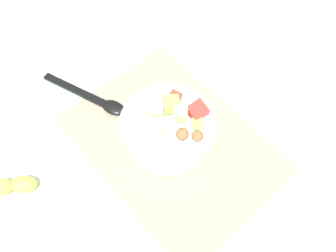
{
  "coord_description": "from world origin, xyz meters",
  "views": [
    {
      "loc": [
        -0.26,
        0.24,
        0.7
      ],
      "look_at": [
        0.02,
        -0.01,
        0.05
      ],
      "focal_mm": 37.59,
      "sensor_mm": 36.0,
      "label": 1
    }
  ],
  "objects": [
    {
      "name": "ground_plane",
      "position": [
        0.0,
        0.0,
        0.0
      ],
      "size": [
        2.4,
        2.4,
        0.0
      ],
      "primitive_type": "plane",
      "color": "silver"
    },
    {
      "name": "placemat",
      "position": [
        0.0,
        0.0,
        0.0
      ],
      "size": [
        0.45,
        0.33,
        0.01
      ],
      "primitive_type": "cube",
      "color": "gray",
      "rests_on": "ground_plane"
    },
    {
      "name": "salad_bowl",
      "position": [
        0.02,
        -0.01,
        0.04
      ],
      "size": [
        0.21,
        0.21,
        0.1
      ],
      "color": "white",
      "rests_on": "placemat"
    },
    {
      "name": "serving_spoon",
      "position": [
        0.2,
        0.06,
        0.01
      ],
      "size": [
        0.22,
        0.1,
        0.01
      ],
      "color": "black",
      "rests_on": "placemat"
    },
    {
      "name": "banana_whole",
      "position": [
        0.14,
        0.34,
        0.02
      ],
      "size": [
        0.1,
        0.15,
        0.04
      ],
      "color": "yellow",
      "rests_on": "ground_plane"
    }
  ]
}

